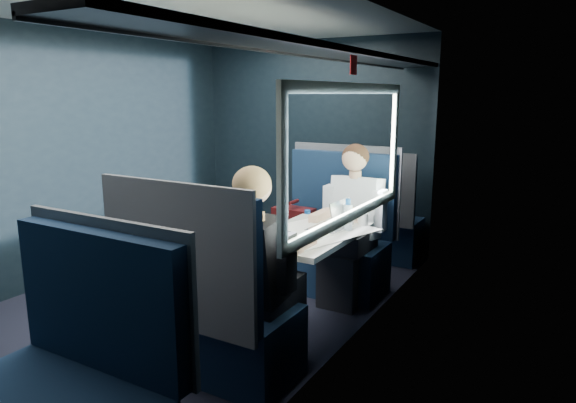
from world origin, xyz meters
The scene contains 13 objects.
ground centered at (0.00, 0.00, -0.01)m, with size 2.80×4.20×0.01m, color black.
room_shell centered at (0.02, 0.00, 1.48)m, with size 3.00×4.40×2.40m.
table centered at (1.03, 0.00, 0.66)m, with size 0.62×1.00×0.74m.
seat_bay_near centered at (0.83, 0.87, 0.42)m, with size 1.05×0.62×1.26m.
seat_bay_far centered at (0.85, -0.87, 0.41)m, with size 1.04×0.62×1.26m.
seat_row_front centered at (0.85, 1.80, 0.41)m, with size 1.04×0.51×1.16m.
seat_row_back centered at (0.85, -1.80, 0.41)m, with size 1.04×0.51×1.16m.
man centered at (1.10, 0.70, 0.72)m, with size 0.53×0.56×1.32m.
woman centered at (1.10, -0.71, 0.73)m, with size 0.53×0.56×1.32m.
papers centered at (1.08, 0.02, 0.74)m, with size 0.60×0.87×0.01m, color white.
laptop centered at (1.20, 0.16, 0.80)m, with size 0.24×0.31×0.22m.
bottle_small centered at (1.29, 0.19, 0.84)m, with size 0.07×0.07×0.24m.
cup centered at (1.33, 0.37, 0.79)m, with size 0.08×0.08×0.10m, color white.
Camera 1 is at (2.71, -3.13, 1.71)m, focal length 32.00 mm.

